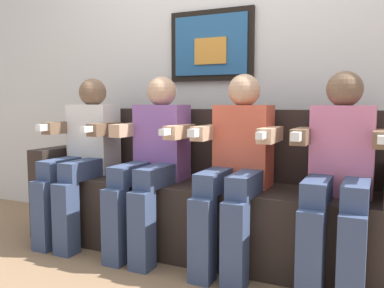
% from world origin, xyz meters
% --- Properties ---
extents(ground_plane, '(6.18, 6.18, 0.00)m').
position_xyz_m(ground_plane, '(0.00, 0.00, 0.00)').
color(ground_plane, '#8C6B4C').
extents(back_wall_assembly, '(4.76, 0.10, 2.60)m').
position_xyz_m(back_wall_assembly, '(-0.00, 0.76, 1.30)').
color(back_wall_assembly, silver).
rests_on(back_wall_assembly, ground_plane).
extents(couch, '(2.36, 0.58, 0.90)m').
position_xyz_m(couch, '(0.00, 0.33, 0.31)').
color(couch, '#2D231E').
rests_on(couch, ground_plane).
extents(person_leftmost, '(0.46, 0.56, 1.11)m').
position_xyz_m(person_leftmost, '(-0.83, 0.16, 0.61)').
color(person_leftmost, white).
rests_on(person_leftmost, ground_plane).
extents(person_left_center, '(0.46, 0.56, 1.11)m').
position_xyz_m(person_left_center, '(-0.28, 0.16, 0.61)').
color(person_left_center, '#8C59A5').
rests_on(person_left_center, ground_plane).
extents(person_right_center, '(0.46, 0.56, 1.11)m').
position_xyz_m(person_right_center, '(0.28, 0.16, 0.61)').
color(person_right_center, '#D8593F').
rests_on(person_right_center, ground_plane).
extents(person_rightmost, '(0.46, 0.56, 1.11)m').
position_xyz_m(person_rightmost, '(0.83, 0.16, 0.61)').
color(person_rightmost, pink).
rests_on(person_rightmost, ground_plane).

